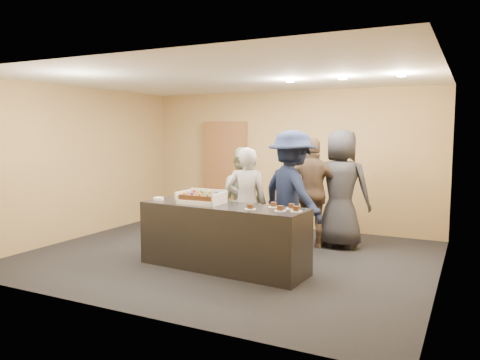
# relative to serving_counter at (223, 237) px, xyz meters

# --- Properties ---
(room) EXTENTS (6.04, 6.00, 2.70)m
(room) POSITION_rel_serving_counter_xyz_m (-0.26, 0.63, 0.90)
(room) COLOR black
(room) RESTS_ON ground
(serving_counter) EXTENTS (2.44, 0.86, 0.90)m
(serving_counter) POSITION_rel_serving_counter_xyz_m (0.00, 0.00, 0.00)
(serving_counter) COLOR black
(serving_counter) RESTS_ON floor
(storage_cabinet) EXTENTS (0.96, 0.15, 2.11)m
(storage_cabinet) POSITION_rel_serving_counter_xyz_m (-1.61, 3.04, 0.61)
(storage_cabinet) COLOR brown
(storage_cabinet) RESTS_ON floor
(cake_box) EXTENTS (0.62, 0.43, 0.18)m
(cake_box) POSITION_rel_serving_counter_xyz_m (-0.35, 0.02, 0.49)
(cake_box) COLOR white
(cake_box) RESTS_ON serving_counter
(sheet_cake) EXTENTS (0.52, 0.36, 0.11)m
(sheet_cake) POSITION_rel_serving_counter_xyz_m (-0.35, -0.00, 0.55)
(sheet_cake) COLOR #3A1B0D
(sheet_cake) RESTS_ON cake_box
(plate_stack) EXTENTS (0.15, 0.15, 0.04)m
(plate_stack) POSITION_rel_serving_counter_xyz_m (-1.09, 0.00, 0.47)
(plate_stack) COLOR white
(plate_stack) RESTS_ON serving_counter
(slice_a) EXTENTS (0.15, 0.15, 0.07)m
(slice_a) POSITION_rel_serving_counter_xyz_m (0.49, -0.14, 0.47)
(slice_a) COLOR white
(slice_a) RESTS_ON serving_counter
(slice_b) EXTENTS (0.15, 0.15, 0.07)m
(slice_b) POSITION_rel_serving_counter_xyz_m (0.70, 0.15, 0.47)
(slice_b) COLOR white
(slice_b) RESTS_ON serving_counter
(slice_c) EXTENTS (0.15, 0.15, 0.07)m
(slice_c) POSITION_rel_serving_counter_xyz_m (0.89, -0.09, 0.47)
(slice_c) COLOR white
(slice_c) RESTS_ON serving_counter
(slice_d) EXTENTS (0.15, 0.15, 0.07)m
(slice_d) POSITION_rel_serving_counter_xyz_m (0.96, 0.13, 0.47)
(slice_d) COLOR white
(slice_d) RESTS_ON serving_counter
(slice_e) EXTENTS (0.15, 0.15, 0.07)m
(slice_e) POSITION_rel_serving_counter_xyz_m (1.09, -0.04, 0.47)
(slice_e) COLOR white
(slice_e) RESTS_ON serving_counter
(person_server_grey) EXTENTS (0.72, 0.61, 1.68)m
(person_server_grey) POSITION_rel_serving_counter_xyz_m (0.07, 0.61, 0.39)
(person_server_grey) COLOR #A9A9AE
(person_server_grey) RESTS_ON floor
(person_sage_man) EXTENTS (0.82, 0.64, 1.67)m
(person_sage_man) POSITION_rel_serving_counter_xyz_m (-0.15, 0.93, 0.38)
(person_sage_man) COLOR gray
(person_sage_man) RESTS_ON floor
(person_navy_man) EXTENTS (1.44, 1.28, 1.93)m
(person_navy_man) POSITION_rel_serving_counter_xyz_m (0.63, 1.03, 0.52)
(person_navy_man) COLOR #131C38
(person_navy_man) RESTS_ON floor
(person_brown_extra) EXTENTS (1.13, 0.66, 1.81)m
(person_brown_extra) POSITION_rel_serving_counter_xyz_m (0.72, 1.77, 0.46)
(person_brown_extra) COLOR brown
(person_brown_extra) RESTS_ON floor
(person_dark_suit) EXTENTS (0.98, 0.66, 1.95)m
(person_dark_suit) POSITION_rel_serving_counter_xyz_m (1.14, 1.95, 0.53)
(person_dark_suit) COLOR #26272B
(person_dark_suit) RESTS_ON floor
(ceiling_spotlights) EXTENTS (1.72, 0.12, 0.03)m
(ceiling_spotlights) POSITION_rel_serving_counter_xyz_m (1.34, 1.13, 2.22)
(ceiling_spotlights) COLOR #FFEAC6
(ceiling_spotlights) RESTS_ON ceiling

